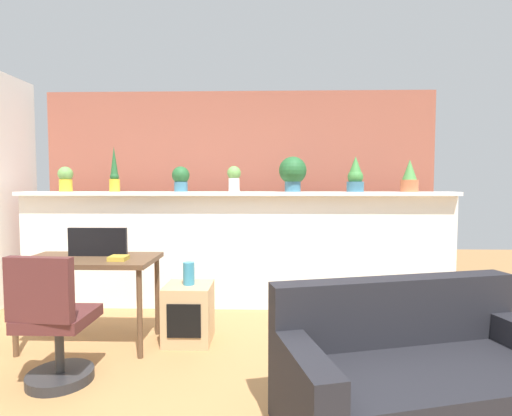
{
  "coord_description": "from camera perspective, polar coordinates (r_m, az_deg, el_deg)",
  "views": [
    {
      "loc": [
        0.34,
        -2.32,
        1.37
      ],
      "look_at": [
        0.25,
        1.09,
        1.16
      ],
      "focal_mm": 27.78,
      "sensor_mm": 36.0,
      "label": 1
    }
  ],
  "objects": [
    {
      "name": "side_cube_shelf",
      "position": [
        3.6,
        -9.69,
        -14.71
      ],
      "size": [
        0.4,
        0.41,
        0.5
      ],
      "color": "tan",
      "rests_on": "ground"
    },
    {
      "name": "potted_plant_4",
      "position": [
        4.3,
        5.31,
        5.15
      ],
      "size": [
        0.3,
        0.3,
        0.38
      ],
      "color": "#386B84",
      "rests_on": "plant_shelf"
    },
    {
      "name": "potted_plant_5",
      "position": [
        4.39,
        14.12,
        4.47
      ],
      "size": [
        0.18,
        0.18,
        0.38
      ],
      "color": "#386B84",
      "rests_on": "plant_shelf"
    },
    {
      "name": "potted_plant_6",
      "position": [
        4.55,
        21.23,
        4.14
      ],
      "size": [
        0.19,
        0.19,
        0.35
      ],
      "color": "#C66B42",
      "rests_on": "plant_shelf"
    },
    {
      "name": "tv_monitor",
      "position": [
        3.69,
        -21.83,
        -4.56
      ],
      "size": [
        0.51,
        0.04,
        0.25
      ],
      "primitive_type": "cube",
      "color": "black",
      "rests_on": "desk"
    },
    {
      "name": "desk",
      "position": [
        3.67,
        -22.79,
        -7.91
      ],
      "size": [
        1.1,
        0.6,
        0.75
      ],
      "color": "brown",
      "rests_on": "ground"
    },
    {
      "name": "office_chair",
      "position": [
        3.11,
        -27.11,
        -15.35
      ],
      "size": [
        0.46,
        0.46,
        0.91
      ],
      "color": "#262628",
      "rests_on": "ground"
    },
    {
      "name": "ground_plane",
      "position": [
        2.72,
        -6.61,
        -26.84
      ],
      "size": [
        12.0,
        12.0,
        0.0
      ],
      "primitive_type": "plane",
      "color": "#9E7042"
    },
    {
      "name": "brick_wall_behind",
      "position": [
        4.94,
        -2.4,
        2.07
      ],
      "size": [
        4.74,
        0.1,
        2.5
      ],
      "primitive_type": "cube",
      "color": "#9E5442",
      "rests_on": "ground"
    },
    {
      "name": "potted_plant_1",
      "position": [
        4.56,
        -19.72,
        4.77
      ],
      "size": [
        0.11,
        0.11,
        0.49
      ],
      "color": "gold",
      "rests_on": "plant_shelf"
    },
    {
      "name": "potted_plant_0",
      "position": [
        4.83,
        -25.73,
        3.86
      ],
      "size": [
        0.16,
        0.16,
        0.27
      ],
      "color": "gold",
      "rests_on": "plant_shelf"
    },
    {
      "name": "potted_plant_3",
      "position": [
        4.34,
        -3.19,
        4.4
      ],
      "size": [
        0.15,
        0.15,
        0.28
      ],
      "color": "silver",
      "rests_on": "plant_shelf"
    },
    {
      "name": "plant_shelf",
      "position": [
        4.3,
        -3.0,
        2.09
      ],
      "size": [
        4.74,
        0.28,
        0.04
      ],
      "primitive_type": "cube",
      "color": "white",
      "rests_on": "divider_wall"
    },
    {
      "name": "potted_plant_2",
      "position": [
        4.41,
        -10.78,
        4.26
      ],
      "size": [
        0.19,
        0.19,
        0.28
      ],
      "color": "#386B84",
      "rests_on": "plant_shelf"
    },
    {
      "name": "vase_on_shelf",
      "position": [
        3.52,
        -9.65,
        -9.27
      ],
      "size": [
        0.1,
        0.1,
        0.2
      ],
      "primitive_type": "cylinder",
      "color": "teal",
      "rests_on": "side_cube_shelf"
    },
    {
      "name": "couch",
      "position": [
        2.56,
        22.39,
        -21.96
      ],
      "size": [
        1.7,
        1.11,
        0.8
      ],
      "color": "black",
      "rests_on": "ground"
    },
    {
      "name": "book_on_desk",
      "position": [
        3.44,
        -19.19,
        -6.82
      ],
      "size": [
        0.14,
        0.14,
        0.04
      ],
      "primitive_type": "cube",
      "color": "gold",
      "rests_on": "desk"
    },
    {
      "name": "divider_wall",
      "position": [
        4.4,
        -2.93,
        -6.31
      ],
      "size": [
        4.74,
        0.16,
        1.25
      ],
      "primitive_type": "cube",
      "color": "white",
      "rests_on": "ground"
    }
  ]
}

